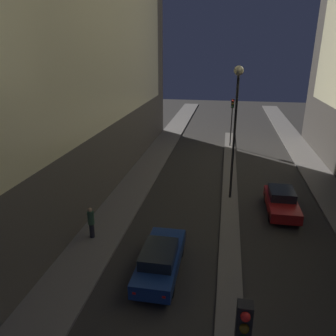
{
  "coord_description": "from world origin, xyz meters",
  "views": [
    {
      "loc": [
        -0.61,
        -2.42,
        9.87
      ],
      "look_at": [
        -3.99,
        16.49,
        2.89
      ],
      "focal_mm": 35.0,
      "sensor_mm": 36.0,
      "label": 1
    }
  ],
  "objects_px": {
    "street_lamp": "(236,106)",
    "pedestrian_on_left_sidewalk": "(91,222)",
    "car_right_lane": "(281,201)",
    "traffic_light_mid": "(232,112)",
    "car_left_lane": "(160,259)"
  },
  "relations": [
    {
      "from": "traffic_light_mid",
      "to": "car_left_lane",
      "type": "xyz_separation_m",
      "value": [
        -3.2,
        -22.04,
        -2.98
      ]
    },
    {
      "from": "car_left_lane",
      "to": "car_right_lane",
      "type": "xyz_separation_m",
      "value": [
        6.4,
        7.37,
        -0.02
      ]
    },
    {
      "from": "traffic_light_mid",
      "to": "car_right_lane",
      "type": "xyz_separation_m",
      "value": [
        3.2,
        -14.67,
        -3.0
      ]
    },
    {
      "from": "car_left_lane",
      "to": "car_right_lane",
      "type": "distance_m",
      "value": 9.76
    },
    {
      "from": "pedestrian_on_left_sidewalk",
      "to": "street_lamp",
      "type": "bearing_deg",
      "value": 41.35
    },
    {
      "from": "traffic_light_mid",
      "to": "pedestrian_on_left_sidewalk",
      "type": "height_order",
      "value": "traffic_light_mid"
    },
    {
      "from": "street_lamp",
      "to": "traffic_light_mid",
      "type": "bearing_deg",
      "value": 90.0
    },
    {
      "from": "traffic_light_mid",
      "to": "car_left_lane",
      "type": "distance_m",
      "value": 22.47
    },
    {
      "from": "pedestrian_on_left_sidewalk",
      "to": "car_left_lane",
      "type": "bearing_deg",
      "value": -27.6
    },
    {
      "from": "traffic_light_mid",
      "to": "pedestrian_on_left_sidewalk",
      "type": "bearing_deg",
      "value": -110.63
    },
    {
      "from": "car_left_lane",
      "to": "pedestrian_on_left_sidewalk",
      "type": "relative_size",
      "value": 2.65
    },
    {
      "from": "car_right_lane",
      "to": "pedestrian_on_left_sidewalk",
      "type": "bearing_deg",
      "value": -154.24
    },
    {
      "from": "street_lamp",
      "to": "pedestrian_on_left_sidewalk",
      "type": "bearing_deg",
      "value": -138.65
    },
    {
      "from": "street_lamp",
      "to": "car_right_lane",
      "type": "relative_size",
      "value": 2.01
    },
    {
      "from": "traffic_light_mid",
      "to": "street_lamp",
      "type": "relative_size",
      "value": 0.56
    }
  ]
}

